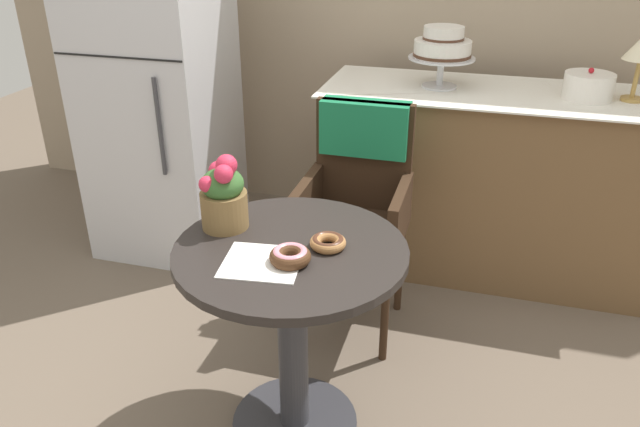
# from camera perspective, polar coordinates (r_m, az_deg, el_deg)

# --- Properties ---
(ground_plane) EXTENTS (8.00, 8.00, 0.00)m
(ground_plane) POSITION_cam_1_polar(r_m,az_deg,el_deg) (2.31, -2.34, -18.85)
(ground_plane) COLOR #6B5B4C
(cafe_table) EXTENTS (0.72, 0.72, 0.72)m
(cafe_table) POSITION_cam_1_polar(r_m,az_deg,el_deg) (1.98, -2.61, -8.48)
(cafe_table) COLOR #282321
(cafe_table) RESTS_ON ground
(wicker_chair) EXTENTS (0.42, 0.45, 0.95)m
(wicker_chair) POSITION_cam_1_polar(r_m,az_deg,el_deg) (2.50, 3.59, 2.86)
(wicker_chair) COLOR #332114
(wicker_chair) RESTS_ON ground
(paper_napkin) EXTENTS (0.25, 0.23, 0.00)m
(paper_napkin) POSITION_cam_1_polar(r_m,az_deg,el_deg) (1.80, -5.40, -4.52)
(paper_napkin) COLOR white
(paper_napkin) RESTS_ON cafe_table
(donut_front) EXTENTS (0.11, 0.11, 0.04)m
(donut_front) POSITION_cam_1_polar(r_m,az_deg,el_deg) (1.86, 0.74, -2.65)
(donut_front) COLOR #AD7542
(donut_front) RESTS_ON cafe_table
(donut_mid) EXTENTS (0.12, 0.12, 0.05)m
(donut_mid) POSITION_cam_1_polar(r_m,az_deg,el_deg) (1.78, -2.78, -3.92)
(donut_mid) COLOR #4C2D19
(donut_mid) RESTS_ON cafe_table
(flower_vase) EXTENTS (0.15, 0.15, 0.25)m
(flower_vase) POSITION_cam_1_polar(r_m,az_deg,el_deg) (1.96, -8.98, 1.82)
(flower_vase) COLOR brown
(flower_vase) RESTS_ON cafe_table
(display_counter) EXTENTS (1.56, 0.62, 0.90)m
(display_counter) POSITION_cam_1_polar(r_m,az_deg,el_deg) (3.07, 15.03, 2.84)
(display_counter) COLOR brown
(display_counter) RESTS_ON ground
(tiered_cake_stand) EXTENTS (0.30, 0.30, 0.27)m
(tiered_cake_stand) POSITION_cam_1_polar(r_m,az_deg,el_deg) (2.90, 11.29, 14.85)
(tiered_cake_stand) COLOR silver
(tiered_cake_stand) RESTS_ON display_counter
(round_layer_cake) EXTENTS (0.21, 0.21, 0.14)m
(round_layer_cake) POSITION_cam_1_polar(r_m,az_deg,el_deg) (2.92, 23.62, 10.77)
(round_layer_cake) COLOR white
(round_layer_cake) RESTS_ON display_counter
(refrigerator) EXTENTS (0.64, 0.63, 1.70)m
(refrigerator) POSITION_cam_1_polar(r_m,az_deg,el_deg) (3.17, -14.86, 11.20)
(refrigerator) COLOR silver
(refrigerator) RESTS_ON ground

